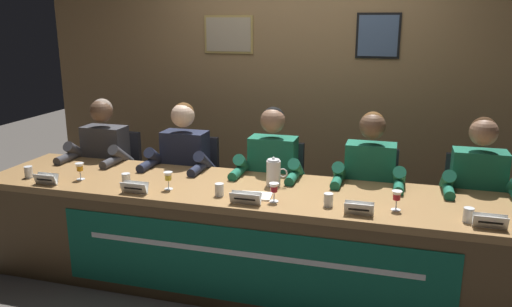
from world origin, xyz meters
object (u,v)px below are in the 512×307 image
at_px(nameplate_right, 359,209).
at_px(document_stack_center, 256,196).
at_px(chair_far_left, 116,184).
at_px(juice_glass_right, 397,197).
at_px(chair_right, 368,209).
at_px(panelist_right, 369,183).
at_px(panelist_far_left, 101,160).
at_px(juice_glass_left, 168,177).
at_px(water_pitcher_central, 274,173).
at_px(chair_left, 192,192).
at_px(water_cup_center, 219,190).
at_px(nameplate_left, 134,188).
at_px(water_cup_right, 328,201).
at_px(panelist_far_right, 478,192).
at_px(chair_far_right, 470,219).
at_px(chair_center, 276,200).
at_px(nameplate_center, 245,198).
at_px(panelist_center, 270,175).
at_px(juice_glass_center, 274,189).
at_px(nameplate_far_right, 490,222).
at_px(panelist_left, 182,167).
at_px(water_cup_left, 126,180).
at_px(nameplate_far_left, 46,179).
at_px(water_cup_far_right, 468,216).

xyz_separation_m(nameplate_right, document_stack_center, (-0.68, 0.14, -0.03)).
height_order(chair_far_left, juice_glass_right, chair_far_left).
xyz_separation_m(chair_right, panelist_right, (0.00, -0.20, 0.28)).
relative_size(panelist_far_left, juice_glass_left, 9.85).
xyz_separation_m(panelist_right, water_pitcher_central, (-0.64, -0.31, 0.11)).
distance_m(chair_left, water_cup_center, 1.03).
distance_m(nameplate_left, juice_glass_right, 1.71).
relative_size(water_cup_right, panelist_far_right, 0.07).
distance_m(juice_glass_left, chair_far_right, 2.23).
xyz_separation_m(nameplate_left, water_cup_right, (1.29, 0.11, -0.00)).
distance_m(chair_center, nameplate_center, 0.98).
distance_m(water_cup_right, panelist_far_right, 1.13).
bearing_deg(water_cup_right, water_pitcher_central, 144.79).
xyz_separation_m(water_cup_right, water_pitcher_central, (-0.43, 0.30, 0.06)).
height_order(panelist_center, water_pitcher_central, panelist_center).
bearing_deg(panelist_center, juice_glass_right, -30.68).
distance_m(nameplate_left, chair_far_right, 2.44).
bearing_deg(chair_far_left, water_cup_center, -32.18).
height_order(chair_far_left, juice_glass_center, chair_far_left).
bearing_deg(juice_glass_right, nameplate_far_right, -15.77).
height_order(chair_center, chair_right, same).
bearing_deg(panelist_center, panelist_far_left, 180.00).
bearing_deg(juice_glass_center, panelist_right, 48.05).
bearing_deg(juice_glass_left, nameplate_far_right, -3.35).
distance_m(water_cup_center, juice_glass_right, 1.13).
bearing_deg(water_cup_center, panelist_center, 72.65).
height_order(juice_glass_center, chair_far_right, chair_far_right).
height_order(panelist_left, panelist_far_right, same).
height_order(chair_far_left, nameplate_center, chair_far_left).
relative_size(juice_glass_center, chair_right, 0.14).
distance_m(chair_right, juice_glass_right, 0.87).
bearing_deg(panelist_right, nameplate_right, -91.01).
xyz_separation_m(panelist_right, water_cup_right, (-0.21, -0.61, 0.06)).
relative_size(water_cup_left, chair_center, 0.10).
bearing_deg(water_cup_left, panelist_far_left, 134.88).
bearing_deg(document_stack_center, chair_right, 47.68).
bearing_deg(water_pitcher_central, panelist_far_left, 169.04).
relative_size(chair_left, nameplate_right, 5.13).
xyz_separation_m(panelist_right, nameplate_far_right, (0.71, -0.70, 0.06)).
bearing_deg(water_pitcher_central, chair_far_right, 20.14).
bearing_deg(chair_center, panelist_center, -90.00).
height_order(nameplate_center, water_cup_center, water_cup_center).
bearing_deg(water_cup_center, panelist_far_left, 154.59).
bearing_deg(water_cup_center, nameplate_far_left, -174.86).
distance_m(chair_left, panelist_center, 0.81).
bearing_deg(chair_left, chair_far_left, 180.00).
height_order(nameplate_left, water_cup_far_right, water_cup_far_right).
relative_size(chair_left, panelist_center, 0.73).
distance_m(panelist_left, panelist_right, 1.48).
height_order(chair_left, juice_glass_center, chair_left).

